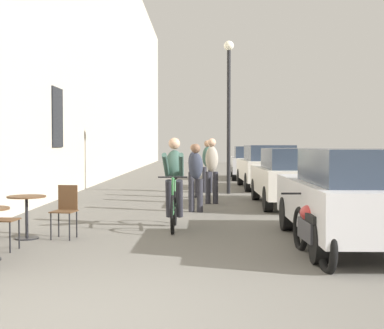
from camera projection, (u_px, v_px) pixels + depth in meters
name	position (u px, v px, depth m)	size (l,w,h in m)	color
ground_plane	(105.00, 314.00, 5.03)	(88.00, 88.00, 0.00)	#5B5954
building_facade_left	(76.00, 20.00, 18.84)	(0.54, 68.00, 11.84)	#B7AD99
cafe_table_mid	(27.00, 208.00, 9.05)	(0.64, 0.64, 0.72)	black
cafe_chair_mid_toward_wall	(66.00, 208.00, 9.11)	(0.43, 0.43, 0.89)	black
cyclist_on_bicycle	(174.00, 185.00, 10.21)	(0.52, 1.76, 1.74)	black
pedestrian_near	(196.00, 174.00, 12.61)	(0.38, 0.29, 1.60)	#26262D
pedestrian_mid	(212.00, 167.00, 14.40)	(0.35, 0.26, 1.75)	#26262D
pedestrian_far	(194.00, 168.00, 16.05)	(0.38, 0.30, 1.60)	#26262D
pedestrian_furthest	(207.00, 163.00, 17.83)	(0.35, 0.26, 1.72)	#26262D
street_lamp	(229.00, 97.00, 17.32)	(0.32, 0.32, 4.90)	black
parked_car_nearest	(354.00, 196.00, 8.38)	(1.83, 4.27, 1.51)	#B7B7BC
parked_car_second	(292.00, 176.00, 13.89)	(1.77, 4.18, 1.49)	beige
parked_car_third	(267.00, 166.00, 19.44)	(1.91, 4.41, 1.56)	beige
parked_car_fourth	(251.00, 162.00, 24.86)	(1.92, 4.29, 1.50)	#B7B7BC
parked_motorcycle	(313.00, 230.00, 7.42)	(0.62, 2.15, 0.92)	black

